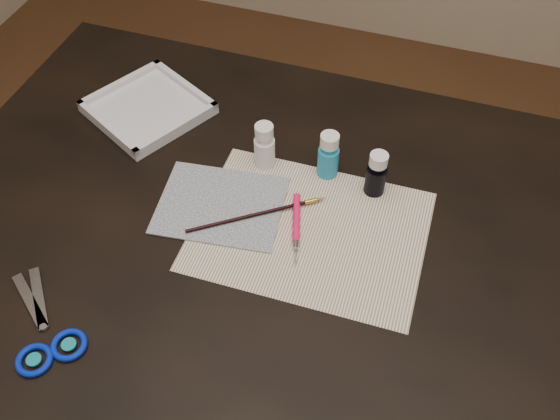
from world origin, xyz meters
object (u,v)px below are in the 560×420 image
(paint_bottle_white, at_px, (264,146))
(paint_bottle_navy, at_px, (376,174))
(scissors, at_px, (35,320))
(palette_tray, at_px, (148,107))
(paper, at_px, (310,231))
(paint_bottle_cyan, at_px, (328,155))
(canvas, at_px, (221,205))

(paint_bottle_white, bearing_deg, paint_bottle_navy, -0.65)
(scissors, relative_size, palette_tray, 1.05)
(paper, bearing_deg, paint_bottle_cyan, 93.70)
(palette_tray, bearing_deg, paint_bottle_cyan, -7.41)
(paint_bottle_white, height_order, scissors, paint_bottle_white)
(paint_bottle_cyan, bearing_deg, scissors, -127.20)
(paint_bottle_white, height_order, palette_tray, paint_bottle_white)
(paint_bottle_cyan, height_order, paint_bottle_navy, paint_bottle_cyan)
(paper, distance_m, paint_bottle_navy, 0.16)
(palette_tray, bearing_deg, canvas, -38.86)
(canvas, bearing_deg, scissors, -120.49)
(canvas, xyz_separation_m, paint_bottle_cyan, (0.16, 0.14, 0.04))
(paper, bearing_deg, canvas, 178.84)
(paper, xyz_separation_m, paint_bottle_cyan, (-0.01, 0.14, 0.05))
(paint_bottle_cyan, distance_m, palette_tray, 0.40)
(paper, bearing_deg, paint_bottle_white, 134.82)
(paint_bottle_cyan, relative_size, paint_bottle_navy, 1.04)
(paint_bottle_navy, bearing_deg, scissors, -135.06)
(paper, distance_m, palette_tray, 0.45)
(canvas, bearing_deg, paint_bottle_white, 72.37)
(paint_bottle_cyan, bearing_deg, paint_bottle_white, -173.33)
(paint_bottle_cyan, xyz_separation_m, paint_bottle_navy, (0.09, -0.02, -0.00))
(paper, relative_size, palette_tray, 1.93)
(paint_bottle_white, relative_size, palette_tray, 0.47)
(paper, relative_size, scissors, 1.84)
(canvas, height_order, scissors, scissors)
(canvas, distance_m, paint_bottle_navy, 0.28)
(paint_bottle_navy, height_order, scissors, paint_bottle_navy)
(paint_bottle_white, distance_m, palette_tray, 0.29)
(canvas, height_order, paint_bottle_cyan, paint_bottle_cyan)
(palette_tray, bearing_deg, scissors, -83.84)
(scissors, height_order, palette_tray, palette_tray)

